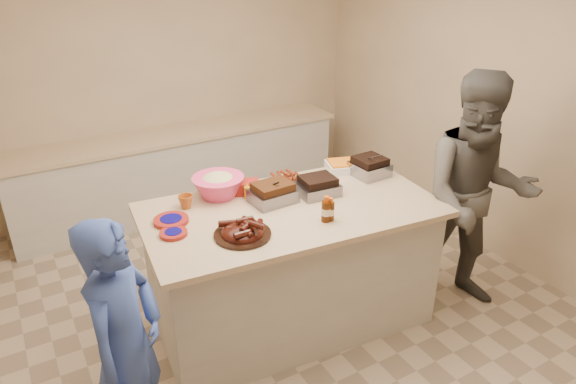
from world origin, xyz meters
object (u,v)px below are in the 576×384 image
island (291,318)px  guest_gray (457,298)px  bbq_bottle_b (330,220)px  coleslaw_bowl (219,196)px  bbq_bottle_a (326,221)px  roasting_pan (369,175)px  rib_platter (243,236)px  plastic_cup (186,208)px  mustard_bottle (247,198)px

island → guest_gray: island is taller
island → bbq_bottle_b: (0.13, -0.30, 0.99)m
island → coleslaw_bowl: bearing=136.7°
bbq_bottle_a → guest_gray: 1.61m
roasting_pan → rib_platter: bearing=-167.0°
plastic_cup → coleslaw_bowl: bearing=12.3°
mustard_bottle → roasting_pan: bearing=-6.3°
rib_platter → roasting_pan: 1.36m
roasting_pan → plastic_cup: (-1.49, 0.19, 0.00)m
roasting_pan → bbq_bottle_b: 0.85m
bbq_bottle_a → mustard_bottle: 0.66m
island → plastic_cup: 1.25m
rib_platter → plastic_cup: bearing=107.7°
island → rib_platter: (-0.48, -0.19, 0.99)m
coleslaw_bowl → guest_gray: 2.19m
coleslaw_bowl → guest_gray: (1.72, -0.91, -0.99)m
coleslaw_bowl → plastic_cup: (-0.28, -0.06, 0.00)m
roasting_pan → bbq_bottle_b: (-0.71, -0.47, 0.00)m
rib_platter → guest_gray: (1.82, -0.29, -0.99)m
bbq_bottle_a → mustard_bottle: (-0.31, 0.58, 0.00)m
plastic_cup → guest_gray: plastic_cup is taller
coleslaw_bowl → bbq_bottle_a: 0.86m
coleslaw_bowl → plastic_cup: coleslaw_bowl is taller
island → roasting_pan: size_ratio=7.90×
island → mustard_bottle: size_ratio=17.22×
rib_platter → guest_gray: size_ratio=0.20×
rib_platter → bbq_bottle_b: size_ratio=2.23×
rib_platter → roasting_pan: rib_platter is taller
island → rib_platter: bearing=-153.2°
bbq_bottle_b → coleslaw_bowl: bearing=124.8°
roasting_pan → plastic_cup: bearing=170.2°
coleslaw_bowl → bbq_bottle_a: coleslaw_bowl is taller
plastic_cup → guest_gray: (2.00, -0.85, -0.99)m
roasting_pan → mustard_bottle: mustard_bottle is taller
island → coleslaw_bowl: (-0.38, 0.43, 0.99)m
roasting_pan → guest_gray: roasting_pan is taller
roasting_pan → bbq_bottle_a: bbq_bottle_a is taller
bbq_bottle_b → mustard_bottle: bearing=119.9°
roasting_pan → bbq_bottle_a: bearing=-150.1°
bbq_bottle_b → plastic_cup: 1.02m
mustard_bottle → coleslaw_bowl: bearing=140.4°
bbq_bottle_a → bbq_bottle_b: size_ratio=1.11×
roasting_pan → bbq_bottle_a: 0.87m
mustard_bottle → rib_platter: bearing=-119.3°
rib_platter → coleslaw_bowl: size_ratio=0.97×
guest_gray → roasting_pan: bearing=161.7°
bbq_bottle_b → guest_gray: bbq_bottle_b is taller
rib_platter → plastic_cup: (-0.18, 0.55, 0.00)m
rib_platter → bbq_bottle_a: bbq_bottle_a is taller
bbq_bottle_a → bbq_bottle_b: bbq_bottle_a is taller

